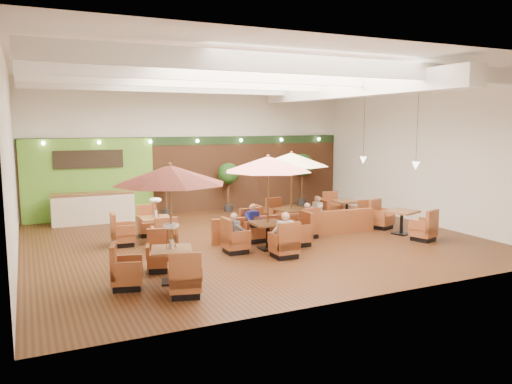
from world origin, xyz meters
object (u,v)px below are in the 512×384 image
table_4 (401,223)px  diner_2 (236,228)px  topiary_2 (302,167)px  booth_divider (297,225)px  table_0 (167,198)px  table_2 (291,178)px  topiary_0 (166,179)px  table_3 (147,229)px  topiary_1 (228,175)px  table_5 (340,212)px  table_1 (268,186)px  diner_1 (253,219)px  diner_0 (284,230)px  service_counter (93,208)px  diner_3 (306,216)px  diner_4 (316,209)px

table_4 → diner_2: bearing=160.1°
topiary_2 → diner_2: (-6.07, -6.58, -1.06)m
booth_divider → table_4: table_4 is taller
table_0 → table_2: size_ratio=1.04×
topiary_0 → table_3: bearing=-112.1°
topiary_0 → topiary_1: (2.74, 0.00, 0.05)m
table_5 → diner_2: diner_2 is taller
topiary_1 → diner_2: bearing=-110.1°
table_1 → table_2: 2.64m
topiary_1 → diner_1: 5.76m
table_3 → topiary_1: size_ratio=1.32×
table_3 → diner_2: bearing=-44.8°
table_2 → table_4: (3.22, -1.99, -1.51)m
booth_divider → table_2: table_2 is taller
topiary_2 → diner_2: topiary_2 is taller
diner_0 → table_2: bearing=59.0°
table_4 → diner_1: bearing=148.2°
table_0 → diner_0: size_ratio=3.42×
table_4 → topiary_1: bearing=100.0°
booth_divider → diner_0: 2.60m
topiary_1 → service_counter: bearing=-178.0°
diner_2 → topiary_1: bearing=153.4°
table_3 → diner_3: size_ratio=3.87×
diner_0 → diner_2: diner_0 is taller
topiary_2 → diner_2: bearing=-132.7°
table_4 → topiary_1: 7.73m
service_counter → diner_1: (4.26, -5.33, 0.16)m
service_counter → table_4: (9.32, -6.48, -0.18)m
booth_divider → table_3: table_3 is taller
service_counter → diner_3: diner_3 is taller
table_5 → diner_2: bearing=-142.8°
table_2 → diner_4: (1.04, 0.00, -1.18)m
booth_divider → topiary_2: (3.44, 5.60, 1.38)m
service_counter → diner_2: diner_2 is taller
table_2 → diner_1: bearing=-158.6°
topiary_0 → diner_4: size_ratio=2.77×
table_1 → table_5: (4.54, 2.78, -1.56)m
table_3 → diner_1: size_ratio=3.68×
table_2 → service_counter: bearing=140.6°
booth_divider → table_4: 3.65m
table_4 → table_5: (-0.52, 2.88, -0.03)m
table_0 → table_5: table_0 is taller
service_counter → table_2: table_2 is taller
table_2 → topiary_2: bearing=52.8°
service_counter → diner_4: size_ratio=4.07×
booth_divider → diner_0: bearing=-124.2°
service_counter → table_3: table_3 is taller
diner_4 → table_5: bearing=-60.0°
service_counter → booth_divider: bearing=-42.7°
topiary_1 → table_0: bearing=-120.1°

